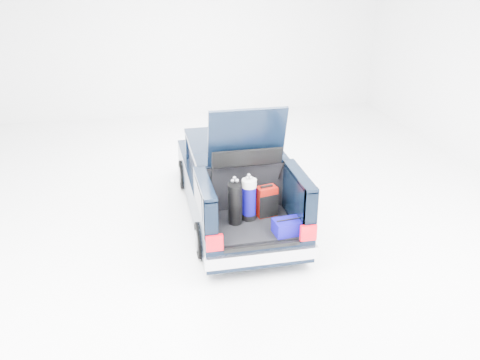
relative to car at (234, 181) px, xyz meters
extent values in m
plane|color=white|center=(0.00, -0.11, -0.67)|extent=(14.00, 14.00, 0.00)
cube|color=black|center=(0.00, 0.54, -0.17)|extent=(1.75, 3.00, 0.70)
cube|color=black|center=(0.00, 2.11, -0.27)|extent=(1.70, 0.30, 0.50)
cube|color=silver|center=(0.00, 2.25, -0.34)|extent=(1.72, 0.10, 0.22)
cube|color=black|center=(0.00, 0.04, 0.45)|extent=(1.55, 1.95, 0.54)
cube|color=black|center=(0.00, 0.04, 0.74)|extent=(1.62, 2.05, 0.06)
cube|color=black|center=(0.00, -1.61, -0.32)|extent=(1.75, 1.30, 0.40)
cube|color=black|center=(0.00, -1.59, -0.10)|extent=(1.32, 1.18, 0.05)
cube|color=black|center=(-0.78, -1.61, 0.30)|extent=(0.20, 1.30, 0.85)
cube|color=black|center=(0.78, -1.61, 0.30)|extent=(0.20, 1.30, 0.85)
cube|color=black|center=(-0.78, -1.61, 0.74)|extent=(0.20, 1.30, 0.06)
cube|color=black|center=(0.78, -1.61, 0.74)|extent=(0.20, 1.30, 0.06)
cube|color=black|center=(0.00, -0.99, 0.30)|extent=(1.36, 0.08, 0.84)
cube|color=silver|center=(0.00, -2.29, -0.29)|extent=(1.80, 0.12, 0.20)
cube|color=#AE0712|center=(-0.74, -2.26, 0.05)|extent=(0.26, 0.07, 0.26)
cube|color=#AE0712|center=(0.74, -2.26, 0.05)|extent=(0.26, 0.07, 0.26)
cube|color=black|center=(0.00, -2.25, -0.12)|extent=(1.20, 0.06, 0.06)
cube|color=black|center=(0.00, -1.16, 1.29)|extent=(1.28, 0.33, 1.03)
cube|color=black|center=(0.00, -1.12, 1.43)|extent=(0.95, 0.17, 0.54)
cylinder|color=black|center=(-0.82, 1.34, -0.36)|extent=(0.20, 0.62, 0.62)
cylinder|color=slate|center=(-0.82, 1.34, -0.36)|extent=(0.23, 0.36, 0.36)
cylinder|color=black|center=(0.82, 1.34, -0.36)|extent=(0.20, 0.62, 0.62)
cylinder|color=slate|center=(0.82, 1.34, -0.36)|extent=(0.23, 0.36, 0.36)
cylinder|color=black|center=(-0.82, -1.46, -0.36)|extent=(0.20, 0.62, 0.62)
cylinder|color=slate|center=(-0.82, -1.46, -0.36)|extent=(0.23, 0.36, 0.36)
cylinder|color=black|center=(0.82, -1.46, -0.36)|extent=(0.20, 0.62, 0.62)
cylinder|color=slate|center=(0.82, -1.46, -0.36)|extent=(0.23, 0.36, 0.36)
cube|color=#700903|center=(0.30, -1.34, 0.19)|extent=(0.37, 0.28, 0.52)
cube|color=black|center=(0.30, -1.34, 0.47)|extent=(0.21, 0.09, 0.03)
cube|color=black|center=(0.30, -1.44, 0.14)|extent=(0.34, 0.09, 0.40)
cylinder|color=black|center=(-0.28, -1.54, 0.30)|extent=(0.29, 0.36, 0.76)
cube|color=white|center=(-0.28, -1.45, 0.32)|extent=(0.09, 0.04, 0.26)
sphere|color=#99999E|center=(-0.31, -1.52, 0.70)|extent=(0.06, 0.06, 0.06)
sphere|color=#99999E|center=(-0.25, -1.57, 0.72)|extent=(0.06, 0.06, 0.06)
cylinder|color=black|center=(-0.01, -1.41, -0.03)|extent=(0.29, 0.29, 0.09)
cylinder|color=#0B0571|center=(-0.01, -1.41, 0.27)|extent=(0.27, 0.27, 0.51)
cylinder|color=white|center=(-0.01, -1.41, 0.58)|extent=(0.29, 0.29, 0.13)
sphere|color=#99999E|center=(0.01, -1.39, 0.67)|extent=(0.06, 0.06, 0.06)
sphere|color=#99999E|center=(-0.01, -1.37, 0.71)|extent=(0.06, 0.06, 0.06)
cube|color=#0B0571|center=(0.50, -2.01, 0.04)|extent=(0.51, 0.36, 0.23)
cylinder|color=black|center=(0.50, -2.01, 0.17)|extent=(0.42, 0.07, 0.03)
camera|label=1|loc=(-1.71, -8.75, 4.03)|focal=38.00mm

